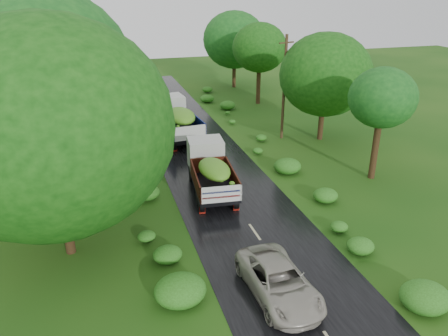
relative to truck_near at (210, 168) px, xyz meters
name	(u,v)px	position (x,y,z in m)	size (l,w,h in m)	color
ground	(287,279)	(0.88, -9.35, -1.50)	(120.00, 120.00, 0.00)	#13430E
road	(248,222)	(0.88, -4.35, -1.49)	(6.50, 80.00, 0.02)	black
road_lines	(242,213)	(0.88, -3.35, -1.48)	(0.12, 69.60, 0.00)	#BFB78C
truck_near	(210,168)	(0.00, 0.00, 0.00)	(2.83, 6.49, 2.65)	black
truck_far	(176,118)	(-0.09, 10.36, 0.19)	(3.08, 7.28, 2.98)	black
car	(279,281)	(0.07, -10.20, -0.80)	(2.24, 4.86, 1.35)	#B0AA9C
utility_pole	(284,87)	(8.09, 7.72, 2.72)	(1.39, 0.55, 8.19)	#382616
trees_left	(43,59)	(-9.26, 9.43, 5.43)	(7.02, 34.18, 9.59)	black
trees_right	(278,57)	(10.47, 14.63, 3.89)	(4.60, 31.22, 7.27)	black
shrubs	(205,157)	(0.88, 4.65, -1.15)	(11.90, 44.00, 0.70)	#255A15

